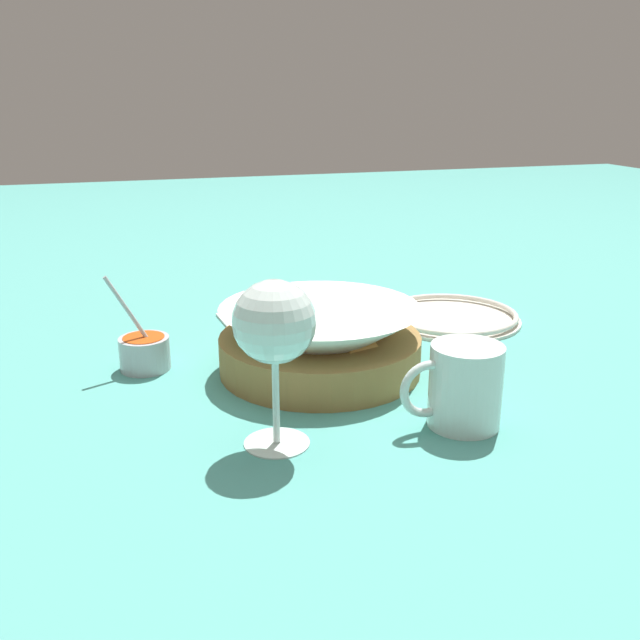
# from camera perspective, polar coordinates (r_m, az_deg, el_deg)

# --- Properties ---
(ground_plane) EXTENTS (4.00, 4.00, 0.00)m
(ground_plane) POSITION_cam_1_polar(r_m,az_deg,el_deg) (0.92, 0.91, -3.31)
(ground_plane) COLOR teal
(food_basket) EXTENTS (0.25, 0.25, 0.09)m
(food_basket) POSITION_cam_1_polar(r_m,az_deg,el_deg) (0.87, -0.02, -1.82)
(food_basket) COLOR olive
(food_basket) RESTS_ON ground_plane
(sauce_cup) EXTENTS (0.07, 0.06, 0.12)m
(sauce_cup) POSITION_cam_1_polar(r_m,az_deg,el_deg) (0.91, -13.86, -2.43)
(sauce_cup) COLOR #B7B7BC
(sauce_cup) RESTS_ON ground_plane
(wine_glass) EXTENTS (0.08, 0.08, 0.17)m
(wine_glass) POSITION_cam_1_polar(r_m,az_deg,el_deg) (0.67, -3.66, -0.56)
(wine_glass) COLOR silver
(wine_glass) RESTS_ON ground_plane
(beer_mug) EXTENTS (0.11, 0.08, 0.09)m
(beer_mug) POSITION_cam_1_polar(r_m,az_deg,el_deg) (0.75, 11.41, -5.41)
(beer_mug) COLOR silver
(beer_mug) RESTS_ON ground_plane
(side_plate) EXTENTS (0.21, 0.21, 0.01)m
(side_plate) POSITION_cam_1_polar(r_m,az_deg,el_deg) (1.09, 10.42, 0.33)
(side_plate) COLOR silver
(side_plate) RESTS_ON ground_plane
(napkin) EXTENTS (0.14, 0.09, 0.01)m
(napkin) POSITION_cam_1_polar(r_m,az_deg,el_deg) (1.09, -4.42, 0.35)
(napkin) COLOR white
(napkin) RESTS_ON ground_plane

